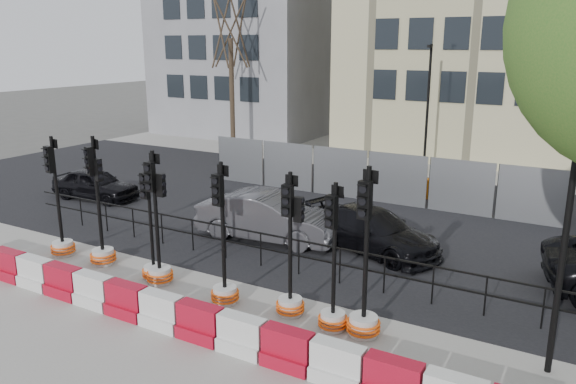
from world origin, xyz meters
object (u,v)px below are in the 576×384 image
Objects in this scene: car_c at (373,230)px; traffic_signal_a at (61,232)px; lamp_post_near at (569,209)px; car_a at (95,184)px; traffic_signal_h at (364,303)px; traffic_signal_d at (159,253)px.

traffic_signal_a is at bearing 141.29° from car_c.
car_a is (-16.95, 4.36, -2.61)m from lamp_post_near.
traffic_signal_d is at bearing -171.81° from traffic_signal_h.
car_c is at bearing 51.52° from traffic_signal_d.
car_a is at bearing 147.38° from traffic_signal_d.
traffic_signal_d is at bearing -176.65° from lamp_post_near.
car_c is (-1.70, 4.88, -0.13)m from traffic_signal_h.
traffic_signal_a is 9.15m from car_c.
car_a is 0.79× the size of car_c.
lamp_post_near is 1.62× the size of traffic_signal_h.
traffic_signal_d is 6.32m from car_c.
lamp_post_near reaches higher than traffic_signal_d.
lamp_post_near is 1.70× the size of traffic_signal_a.
traffic_signal_d is 0.74× the size of car_c.
traffic_signal_d is at bearing -126.85° from car_a.
traffic_signal_d reaches higher than car_a.
traffic_signal_d is (-9.16, -0.54, -2.39)m from lamp_post_near.
car_a is (-13.38, 4.80, -0.15)m from traffic_signal_h.
traffic_signal_a reaches higher than car_c.
lamp_post_near is at bearing 2.88° from traffic_signal_d.
car_a is at bearing 109.44° from car_c.
traffic_signal_h is at bearing 0.55° from traffic_signal_d.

